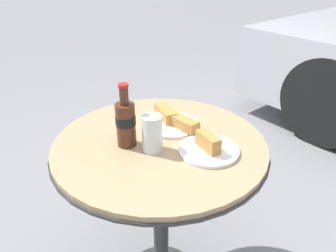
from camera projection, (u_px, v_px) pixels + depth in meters
name	position (u px, v px, depth m)	size (l,w,h in m)	color
bistro_table	(160.00, 169.00, 1.27)	(0.80, 0.80, 0.76)	#333333
cola_bottle_left	(126.00, 122.00, 1.15)	(0.07, 0.07, 0.23)	#4C2819
drinking_glass	(152.00, 135.00, 1.13)	(0.07, 0.07, 0.13)	black
lunch_plate_near	(172.00, 121.00, 1.31)	(0.25, 0.22, 0.06)	white
lunch_plate_far	(208.00, 148.00, 1.14)	(0.21, 0.21, 0.07)	white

